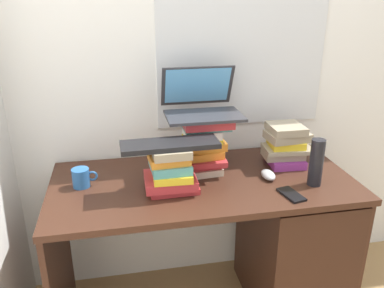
# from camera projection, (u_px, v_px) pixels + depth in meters

# --- Properties ---
(wall_back) EXTENTS (6.00, 0.06, 2.60)m
(wall_back) POSITION_uv_depth(u_px,v_px,m) (188.00, 55.00, 2.03)
(wall_back) COLOR white
(wall_back) RESTS_ON ground
(desk) EXTENTS (1.42, 0.67, 0.78)m
(desk) POSITION_uv_depth(u_px,v_px,m) (272.00, 237.00, 2.04)
(desk) COLOR #381E14
(desk) RESTS_ON ground
(book_stack_tall) EXTENTS (0.24, 0.21, 0.28)m
(book_stack_tall) POSITION_uv_depth(u_px,v_px,m) (204.00, 145.00, 1.90)
(book_stack_tall) COLOR beige
(book_stack_tall) RESTS_ON desk
(book_stack_keyboard_riser) EXTENTS (0.24, 0.20, 0.21)m
(book_stack_keyboard_riser) POSITION_uv_depth(u_px,v_px,m) (171.00, 170.00, 1.74)
(book_stack_keyboard_riser) COLOR #B22D33
(book_stack_keyboard_riser) RESTS_ON desk
(book_stack_side) EXTENTS (0.25, 0.19, 0.21)m
(book_stack_side) POSITION_uv_depth(u_px,v_px,m) (286.00, 145.00, 2.00)
(book_stack_side) COLOR #8C338C
(book_stack_side) RESTS_ON desk
(laptop) EXTENTS (0.36, 0.32, 0.22)m
(laptop) POSITION_uv_depth(u_px,v_px,m) (201.00, 103.00, 1.90)
(laptop) COLOR #2D2D33
(laptop) RESTS_ON book_stack_tall
(keyboard) EXTENTS (0.42, 0.15, 0.02)m
(keyboard) POSITION_uv_depth(u_px,v_px,m) (170.00, 144.00, 1.69)
(keyboard) COLOR black
(keyboard) RESTS_ON book_stack_keyboard_riser
(computer_mouse) EXTENTS (0.06, 0.10, 0.04)m
(computer_mouse) POSITION_uv_depth(u_px,v_px,m) (268.00, 175.00, 1.88)
(computer_mouse) COLOR #A5A8AD
(computer_mouse) RESTS_ON desk
(mug) EXTENTS (0.11, 0.08, 0.09)m
(mug) POSITION_uv_depth(u_px,v_px,m) (81.00, 178.00, 1.79)
(mug) COLOR #265999
(mug) RESTS_ON desk
(water_bottle) EXTENTS (0.06, 0.06, 0.22)m
(water_bottle) POSITION_uv_depth(u_px,v_px,m) (316.00, 162.00, 1.78)
(water_bottle) COLOR black
(water_bottle) RESTS_ON desk
(cell_phone) EXTENTS (0.09, 0.15, 0.01)m
(cell_phone) POSITION_uv_depth(u_px,v_px,m) (291.00, 195.00, 1.72)
(cell_phone) COLOR black
(cell_phone) RESTS_ON desk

